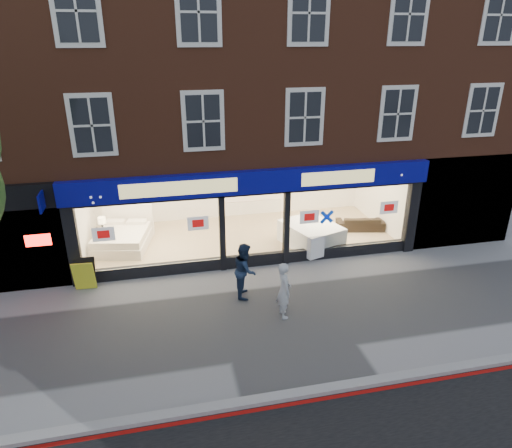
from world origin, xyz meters
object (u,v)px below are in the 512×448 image
object	(u,v)px
display_bed	(123,237)
pedestrian_grey	(284,290)
a_board	(84,274)
pedestrian_blue	(245,270)
sofa	(360,223)
mattress_stack	(311,235)

from	to	relation	value
display_bed	pedestrian_grey	distance (m)	6.89
a_board	pedestrian_blue	distance (m)	4.81
sofa	a_board	distance (m)	10.08
pedestrian_grey	mattress_stack	bearing A→B (deg)	-29.16
display_bed	pedestrian_grey	world-z (taller)	pedestrian_grey
a_board	pedestrian_blue	size ratio (longest dim) A/B	0.59
a_board	pedestrian_grey	distance (m)	6.01
sofa	a_board	world-z (taller)	a_board
display_bed	a_board	world-z (taller)	display_bed
a_board	pedestrian_blue	bearing A→B (deg)	-12.65
display_bed	mattress_stack	world-z (taller)	display_bed
display_bed	mattress_stack	size ratio (longest dim) A/B	1.03
pedestrian_blue	pedestrian_grey	bearing A→B (deg)	-135.39
mattress_stack	pedestrian_grey	size ratio (longest dim) A/B	1.51
pedestrian_grey	pedestrian_blue	size ratio (longest dim) A/B	0.97
pedestrian_grey	pedestrian_blue	bearing A→B (deg)	31.49
pedestrian_grey	pedestrian_blue	distance (m)	1.50
mattress_stack	a_board	bearing A→B (deg)	-170.18
mattress_stack	a_board	distance (m)	7.62
pedestrian_blue	display_bed	bearing A→B (deg)	54.15
a_board	sofa	bearing A→B (deg)	16.76
pedestrian_blue	a_board	bearing A→B (deg)	85.57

